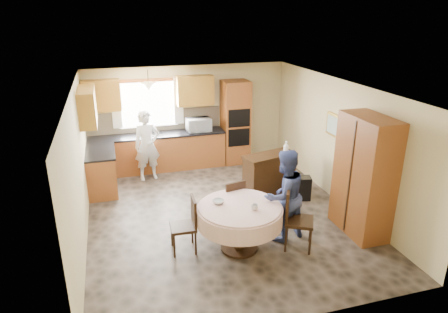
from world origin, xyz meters
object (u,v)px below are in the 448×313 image
at_px(dining_table, 240,216).
at_px(chair_left, 188,222).
at_px(person_sink, 147,146).
at_px(chair_back, 233,202).
at_px(person_dining, 284,195).
at_px(sideboard, 269,175).
at_px(oven_tower, 235,122).
at_px(cupboard, 364,176).
at_px(chair_right, 294,216).

xyz_separation_m(dining_table, chair_left, (-0.82, 0.22, -0.10)).
bearing_deg(person_sink, chair_left, -94.35).
xyz_separation_m(chair_back, person_dining, (0.73, -0.58, 0.29)).
bearing_deg(sideboard, dining_table, -138.50).
height_order(oven_tower, sideboard, oven_tower).
distance_m(sideboard, person_dining, 1.90).
bearing_deg(chair_back, person_dining, 129.44).
relative_size(chair_left, chair_back, 1.00).
bearing_deg(cupboard, person_dining, 173.38).
bearing_deg(chair_left, chair_back, 120.65).
xyz_separation_m(sideboard, dining_table, (-1.31, -1.92, 0.21)).
height_order(oven_tower, chair_back, oven_tower).
xyz_separation_m(oven_tower, chair_back, (-1.08, -3.22, -0.54)).
height_order(chair_left, person_dining, person_dining).
height_order(oven_tower, chair_left, oven_tower).
bearing_deg(person_dining, cupboard, 157.19).
xyz_separation_m(oven_tower, chair_right, (-0.29, -4.11, -0.48)).
distance_m(dining_table, person_sink, 3.59).
relative_size(person_sink, person_dining, 1.01).
xyz_separation_m(oven_tower, sideboard, (0.13, -2.01, -0.65)).
relative_size(chair_back, chair_right, 0.90).
xyz_separation_m(chair_right, person_dining, (-0.06, 0.31, 0.23)).
bearing_deg(person_dining, chair_back, -54.63).
relative_size(dining_table, person_sink, 0.85).
distance_m(oven_tower, person_sink, 2.37).
xyz_separation_m(oven_tower, cupboard, (1.07, -3.96, 0.01)).
height_order(chair_left, chair_right, chair_right).
bearing_deg(dining_table, chair_back, 81.57).
distance_m(sideboard, person_sink, 2.88).
distance_m(sideboard, chair_right, 2.15).
relative_size(oven_tower, dining_table, 1.51).
bearing_deg(chair_right, sideboard, 17.11).
height_order(dining_table, chair_left, chair_left).
relative_size(cupboard, person_sink, 1.30).
xyz_separation_m(cupboard, dining_table, (-2.26, 0.04, -0.44)).
bearing_deg(person_dining, sideboard, -121.19).
xyz_separation_m(cupboard, person_dining, (-1.42, 0.16, -0.25)).
distance_m(oven_tower, chair_right, 4.15).
bearing_deg(dining_table, oven_tower, 73.21).
bearing_deg(dining_table, person_dining, 8.70).
relative_size(oven_tower, cupboard, 0.99).
bearing_deg(oven_tower, chair_right, -94.04).
xyz_separation_m(oven_tower, person_sink, (-2.30, -0.52, -0.24)).
distance_m(sideboard, chair_left, 2.73).
distance_m(dining_table, person_dining, 0.87).
height_order(sideboard, chair_left, chair_left).
bearing_deg(chair_back, chair_right, 119.50).
bearing_deg(cupboard, chair_left, 175.28).
relative_size(dining_table, person_dining, 0.86).
bearing_deg(dining_table, person_sink, 108.15).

